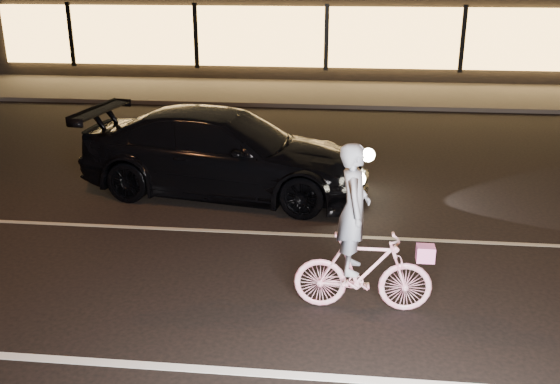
# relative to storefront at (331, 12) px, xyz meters

# --- Properties ---
(ground) EXTENTS (90.00, 90.00, 0.00)m
(ground) POSITION_rel_storefront_xyz_m (0.00, -18.97, -2.15)
(ground) COLOR black
(ground) RESTS_ON ground
(lane_stripe_near) EXTENTS (60.00, 0.12, 0.01)m
(lane_stripe_near) POSITION_rel_storefront_xyz_m (0.00, -20.47, -2.14)
(lane_stripe_near) COLOR silver
(lane_stripe_near) RESTS_ON ground
(lane_stripe_far) EXTENTS (60.00, 0.10, 0.01)m
(lane_stripe_far) POSITION_rel_storefront_xyz_m (0.00, -16.97, -2.14)
(lane_stripe_far) COLOR gray
(lane_stripe_far) RESTS_ON ground
(sidewalk) EXTENTS (30.00, 4.00, 0.12)m
(sidewalk) POSITION_rel_storefront_xyz_m (0.00, -5.97, -2.09)
(sidewalk) COLOR #383533
(sidewalk) RESTS_ON ground
(storefront) EXTENTS (25.40, 8.42, 4.20)m
(storefront) POSITION_rel_storefront_xyz_m (0.00, 0.00, 0.00)
(storefront) COLOR black
(storefront) RESTS_ON ground
(cyclist) EXTENTS (1.64, 0.57, 2.07)m
(cyclist) POSITION_rel_storefront_xyz_m (0.99, -19.07, -1.41)
(cyclist) COLOR #F95082
(cyclist) RESTS_ON ground
(sedan) EXTENTS (5.42, 2.81, 1.50)m
(sedan) POSITION_rel_storefront_xyz_m (-1.38, -15.19, -1.40)
(sedan) COLOR black
(sedan) RESTS_ON ground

